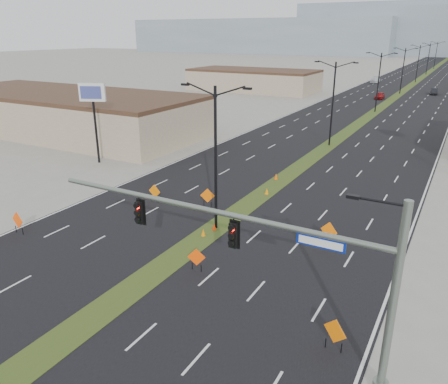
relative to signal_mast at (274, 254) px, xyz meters
The scene contains 29 objects.
ground 10.01m from the signal_mast, 166.85° to the right, with size 600.00×600.00×0.00m, color gray.
road_surface 98.49m from the signal_mast, 94.99° to the left, with size 25.00×400.00×0.02m, color black.
median_strip 98.49m from the signal_mast, 94.99° to the left, with size 2.00×400.00×0.04m, color #384E1B.
building_sw_near 51.83m from the signal_mast, 147.26° to the left, with size 40.00×16.00×5.00m, color tan.
building_sw_far 92.41m from the signal_mast, 116.04° to the left, with size 30.00×14.00×4.50m, color tan.
mesa_west 306.35m from the signal_mast, 114.82° to the left, with size 180.00×50.00×22.00m, color gray.
mesa_backdrop 320.53m from the signal_mast, 96.91° to the left, with size 140.00×50.00×32.00m, color gray.
signal_mast is the anchor object (origin of this frame).
streetlight_0 13.18m from the signal_mast, 130.54° to the left, with size 5.15×0.24×10.02m.
streetlight_1 38.96m from the signal_mast, 102.69° to the left, with size 5.15×0.24×10.02m.
streetlight_2 66.56m from the signal_mast, 97.39° to the left, with size 5.15×0.24×10.02m.
streetlight_3 94.39m from the signal_mast, 95.20° to the left, with size 5.15×0.24×10.02m.
streetlight_4 122.30m from the signal_mast, 94.01° to the left, with size 5.15×0.24×10.02m.
streetlight_5 150.25m from the signal_mast, 93.26° to the left, with size 5.15×0.24×10.02m.
streetlight_6 178.21m from the signal_mast, 92.75° to the left, with size 5.15×0.24×10.02m.
car_left 83.92m from the signal_mast, 97.54° to the left, with size 1.62×4.03×1.37m, color maroon.
car_mid 96.59m from the signal_mast, 90.96° to the left, with size 1.46×4.17×1.38m, color black.
car_far 117.93m from the signal_mast, 99.03° to the left, with size 2.18×5.37×1.56m, color silver.
construction_sign_0 20.57m from the signal_mast, behind, with size 1.23×0.17×1.64m.
construction_sign_1 19.96m from the signal_mast, 142.42° to the left, with size 1.16×0.08×1.54m.
construction_sign_2 17.70m from the signal_mast, 130.35° to the left, with size 1.11×0.45×1.56m.
construction_sign_3 8.78m from the signal_mast, 146.80° to the left, with size 1.01×0.44×1.43m.
construction_sign_4 4.75m from the signal_mast, 30.88° to the left, with size 1.12×0.52×1.61m.
construction_sign_5 11.94m from the signal_mast, 93.94° to the left, with size 1.21×0.39×1.66m.
cone_0 12.87m from the signal_mast, 135.83° to the left, with size 0.33×0.33×0.55m, color orange.
cone_1 13.56m from the signal_mast, 131.44° to the left, with size 0.32×0.32×0.53m, color #E93104.
cone_2 20.36m from the signal_mast, 114.34° to the left, with size 0.35×0.35×0.59m, color orange.
cone_3 24.46m from the signal_mast, 112.18° to the left, with size 0.38×0.38×0.63m, color #E65104.
pole_sign_west 33.61m from the signal_mast, 146.74° to the left, with size 2.63×1.43×8.36m.
Camera 1 is at (14.40, -12.61, 13.17)m, focal length 35.00 mm.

